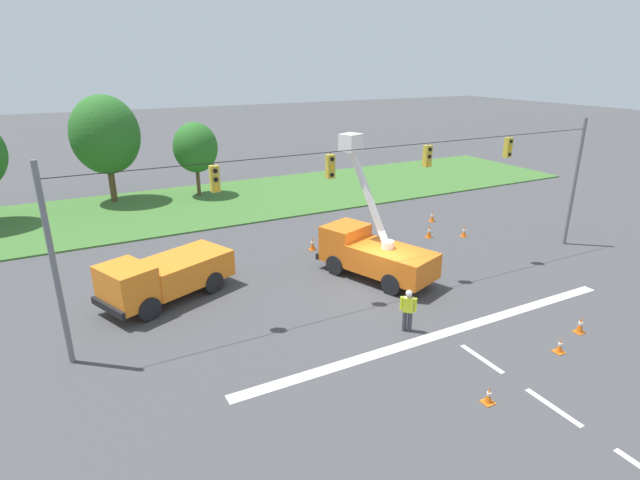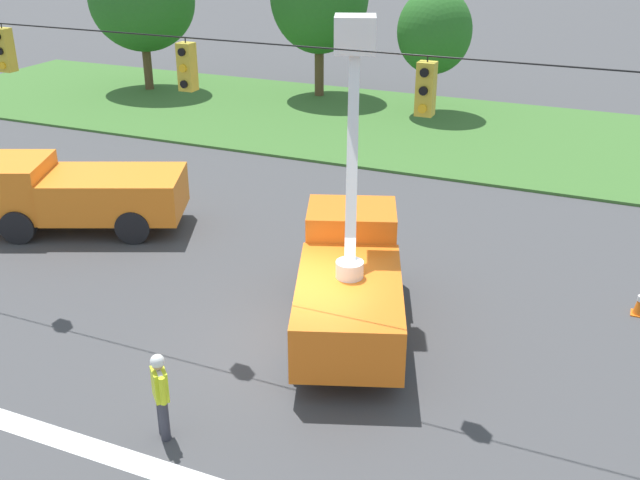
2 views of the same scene
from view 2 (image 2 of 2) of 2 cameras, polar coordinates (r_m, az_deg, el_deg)
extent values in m
plane|color=#424244|center=(16.82, -1.00, -8.23)|extent=(200.00, 200.00, 0.00)
cube|color=#3D6B2D|center=(32.72, 12.15, 7.80)|extent=(56.00, 12.00, 0.10)
cylinder|color=black|center=(14.39, -1.20, 14.52)|extent=(26.00, 0.03, 0.03)
cylinder|color=black|center=(18.68, -23.11, 14.78)|extent=(0.02, 0.02, 0.10)
cube|color=gold|center=(18.76, -22.84, 13.20)|extent=(0.32, 0.28, 0.96)
cylinder|color=black|center=(18.65, -23.19, 13.08)|extent=(0.16, 0.05, 0.16)
cylinder|color=yellow|center=(18.71, -23.03, 12.13)|extent=(0.16, 0.05, 0.16)
cylinder|color=black|center=(15.65, -10.23, 14.76)|extent=(0.02, 0.02, 0.10)
cube|color=gold|center=(15.74, -10.09, 12.86)|extent=(0.32, 0.28, 0.96)
cylinder|color=black|center=(15.55, -10.50, 13.90)|extent=(0.16, 0.05, 0.16)
cylinder|color=yellow|center=(15.61, -10.41, 12.74)|extent=(0.16, 0.05, 0.16)
cylinder|color=black|center=(15.67, -10.32, 11.60)|extent=(0.16, 0.05, 0.16)
cylinder|color=black|center=(13.60, 8.20, 13.50)|extent=(0.02, 0.02, 0.10)
cube|color=gold|center=(13.71, 8.07, 11.33)|extent=(0.32, 0.28, 0.96)
cylinder|color=black|center=(13.49, 7.96, 12.52)|extent=(0.16, 0.05, 0.16)
cylinder|color=black|center=(13.56, 7.88, 11.19)|extent=(0.16, 0.05, 0.16)
cylinder|color=yellow|center=(13.64, 7.80, 9.88)|extent=(0.16, 0.05, 0.16)
cylinder|color=brown|center=(40.98, -12.98, 12.56)|extent=(0.44, 0.44, 2.26)
cylinder|color=brown|center=(38.52, -0.06, 12.98)|extent=(0.46, 0.46, 2.96)
cylinder|color=brown|center=(35.54, 8.45, 11.29)|extent=(0.29, 0.29, 2.40)
ellipsoid|color=#286623|center=(35.06, 8.72, 15.46)|extent=(3.34, 3.40, 3.79)
cube|color=orange|center=(16.14, 2.21, -5.19)|extent=(3.49, 4.54, 1.21)
cube|color=orange|center=(18.57, 2.40, -0.07)|extent=(2.62, 2.36, 1.78)
cube|color=#1E2838|center=(19.00, 2.45, 1.53)|extent=(1.83, 0.75, 0.80)
cube|color=black|center=(19.73, 2.41, -0.90)|extent=(2.16, 0.92, 0.30)
cylinder|color=black|center=(18.79, -0.81, -2.75)|extent=(0.61, 1.04, 1.00)
cylinder|color=black|center=(18.77, 5.50, -2.90)|extent=(0.61, 1.04, 1.00)
cylinder|color=black|center=(15.88, -1.65, -8.26)|extent=(0.61, 1.04, 1.00)
cylinder|color=black|center=(15.86, 5.89, -8.44)|extent=(0.61, 1.04, 1.00)
cylinder|color=silver|center=(16.02, 2.27, -2.25)|extent=(0.60, 0.60, 0.36)
cube|color=white|center=(16.33, 2.47, 6.09)|extent=(1.11, 2.49, 4.59)
cube|color=white|center=(16.89, 2.69, 15.39)|extent=(1.12, 1.06, 0.80)
cube|color=orange|center=(23.21, -15.33, 3.42)|extent=(4.60, 3.76, 1.22)
cube|color=orange|center=(24.05, -21.95, 3.76)|extent=(2.47, 2.77, 1.64)
cylinder|color=black|center=(23.30, -22.04, 0.93)|extent=(1.03, 0.65, 1.00)
cylinder|color=black|center=(25.19, -20.33, 2.91)|extent=(1.03, 0.65, 1.00)
cylinder|color=black|center=(22.27, -14.07, 0.97)|extent=(1.03, 0.65, 1.00)
cylinder|color=black|center=(24.23, -12.92, 3.02)|extent=(1.03, 0.65, 1.00)
cylinder|color=#383842|center=(14.49, -11.94, -12.83)|extent=(0.18, 0.18, 0.85)
cylinder|color=#383842|center=(14.33, -11.77, -13.29)|extent=(0.18, 0.18, 0.85)
cube|color=#D8EA26|center=(13.98, -12.11, -10.69)|extent=(0.45, 0.45, 0.60)
cube|color=silver|center=(13.98, -12.11, -10.69)|extent=(0.36, 0.35, 0.62)
cylinder|color=#D8EA26|center=(14.19, -12.35, -10.00)|extent=(0.11, 0.11, 0.55)
cylinder|color=#D8EA26|center=(13.75, -11.89, -11.20)|extent=(0.11, 0.11, 0.55)
sphere|color=tan|center=(13.75, -12.27, -9.22)|extent=(0.22, 0.22, 0.22)
sphere|color=white|center=(13.71, -12.29, -9.01)|extent=(0.26, 0.26, 0.26)
cube|color=orange|center=(21.83, 4.37, -0.20)|extent=(0.36, 0.36, 0.03)
cone|color=orange|center=(21.68, 4.40, 0.68)|extent=(0.28, 0.28, 0.71)
cylinder|color=white|center=(21.67, 4.40, 0.77)|extent=(0.18, 0.18, 0.13)
cube|color=orange|center=(19.66, 23.10, -5.18)|extent=(0.36, 0.36, 0.03)
camera|label=1|loc=(18.75, -83.03, 6.58)|focal=28.00mm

